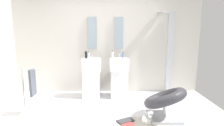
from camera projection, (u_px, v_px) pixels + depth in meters
name	position (u px, v px, depth m)	size (l,w,h in m)	color
ground_plane	(104.00, 121.00, 3.26)	(4.80, 3.60, 0.04)	silver
rear_partition	(106.00, 42.00, 4.66)	(4.80, 0.10, 2.60)	beige
pedestal_sink_left	(92.00, 77.00, 4.36)	(0.47, 0.47, 1.04)	white
pedestal_sink_right	(119.00, 77.00, 4.37)	(0.47, 0.47, 1.04)	white
vanity_mirror_left	(92.00, 33.00, 4.55)	(0.22, 0.03, 0.79)	#8C9EA8
vanity_mirror_right	(119.00, 33.00, 4.56)	(0.22, 0.03, 0.79)	#8C9EA8
shower_column	(170.00, 51.00, 4.60)	(0.49, 0.24, 2.05)	#B7BABF
lounge_chair	(165.00, 101.00, 3.26)	(1.10, 1.10, 0.65)	#B7BABF
towel_rack	(31.00, 84.00, 3.34)	(0.37, 0.22, 0.95)	#B7BABF
area_rug	(137.00, 126.00, 3.07)	(1.10, 0.62, 0.01)	beige
magazine_charcoal	(125.00, 121.00, 3.20)	(0.29, 0.15, 0.03)	#38383D
magazine_red	(126.00, 124.00, 3.10)	(0.20, 0.20, 0.02)	#B73838
coffee_mug	(149.00, 121.00, 3.13)	(0.09, 0.09, 0.09)	white
soap_bottle_clear	(89.00, 55.00, 4.42)	(0.05, 0.05, 0.15)	silver
soap_bottle_white	(113.00, 55.00, 4.34)	(0.05, 0.05, 0.18)	white
soap_bottle_black	(86.00, 55.00, 4.32)	(0.06, 0.06, 0.18)	black
soap_bottle_blue	(123.00, 55.00, 4.41)	(0.04, 0.04, 0.14)	#4C72B7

